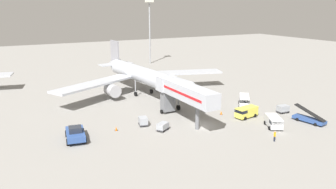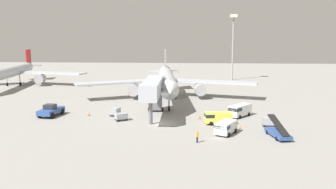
{
  "view_description": "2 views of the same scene",
  "coord_description": "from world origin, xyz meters",
  "views": [
    {
      "loc": [
        -31.64,
        -46.92,
        20.93
      ],
      "look_at": [
        -0.84,
        12.36,
        3.01
      ],
      "focal_mm": 35.55,
      "sensor_mm": 36.0,
      "label": 1
    },
    {
      "loc": [
        5.39,
        -59.12,
        14.83
      ],
      "look_at": [
        -0.16,
        16.53,
        2.45
      ],
      "focal_mm": 36.93,
      "sensor_mm": 36.0,
      "label": 2
    }
  ],
  "objects": [
    {
      "name": "pushback_tug",
      "position": [
        -21.87,
        4.08,
        1.1
      ],
      "size": [
        3.7,
        6.1,
        2.36
      ],
      "color": "#2D4C8E",
      "rests_on": "ground"
    },
    {
      "name": "service_van_rear_right",
      "position": [
        14.31,
        6.16,
        1.3
      ],
      "size": [
        4.88,
        5.43,
        2.29
      ],
      "color": "white",
      "rests_on": "ground"
    },
    {
      "name": "baggage_cart_mid_center",
      "position": [
        -9.57,
        5.24,
        0.85
      ],
      "size": [
        1.87,
        2.28,
        1.54
      ],
      "color": "#38383D",
      "rests_on": "ground"
    },
    {
      "name": "apron_light_mast",
      "position": [
        19.3,
        65.56,
        16.27
      ],
      "size": [
        2.4,
        2.4,
        23.06
      ],
      "color": "#93969B",
      "rests_on": "ground"
    },
    {
      "name": "baggage_cart_far_right",
      "position": [
        18.35,
        -0.94,
        0.84
      ],
      "size": [
        2.32,
        1.67,
        1.52
      ],
      "color": "#38383D",
      "rests_on": "ground"
    },
    {
      "name": "jet_bridge",
      "position": [
        -2.05,
        4.42,
        5.5
      ],
      "size": [
        3.64,
        17.26,
        7.36
      ],
      "color": "#B2B7C1",
      "rests_on": "ground"
    },
    {
      "name": "belt_loader_truck",
      "position": [
        18.3,
        -7.4,
        0.75
      ],
      "size": [
        3.05,
        6.15,
        2.94
      ],
      "color": "#2D4C8E",
      "rests_on": "ground"
    },
    {
      "name": "safety_cone_alpha",
      "position": [
        13.28,
        -2.63,
        0.26
      ],
      "size": [
        0.34,
        0.34,
        0.52
      ],
      "color": "black",
      "rests_on": "ground"
    },
    {
      "name": "safety_cone_bravo",
      "position": [
        6.68,
        3.89,
        0.36
      ],
      "size": [
        0.48,
        0.48,
        0.73
      ],
      "color": "black",
      "rests_on": "ground"
    },
    {
      "name": "service_van_outer_right",
      "position": [
        10.53,
        -6.33,
        1.13
      ],
      "size": [
        3.95,
        4.97,
        1.97
      ],
      "color": "silver",
      "rests_on": "ground"
    },
    {
      "name": "service_van_near_left",
      "position": [
        9.71,
        0.11,
        1.19
      ],
      "size": [
        4.88,
        2.73,
        2.08
      ],
      "color": "#E5DB4C",
      "rests_on": "ground"
    },
    {
      "name": "ground_crew_worker_foreground",
      "position": [
        6.07,
        -11.08,
        0.94
      ],
      "size": [
        0.47,
        0.47,
        1.78
      ],
      "color": "#1E2333",
      "rests_on": "ground"
    },
    {
      "name": "airplane_background",
      "position": [
        -50.8,
        44.24,
        4.44
      ],
      "size": [
        45.37,
        44.1,
        10.88
      ],
      "color": "#B7BCC6",
      "rests_on": "ground"
    },
    {
      "name": "safety_cone_charlie",
      "position": [
        -14.73,
        5.05,
        0.34
      ],
      "size": [
        0.45,
        0.45,
        0.69
      ],
      "color": "black",
      "rests_on": "ground"
    },
    {
      "name": "airplane_at_gate",
      "position": [
        -1.0,
        24.42,
        4.68
      ],
      "size": [
        44.91,
        42.34,
        11.74
      ],
      "color": "#B7BCC6",
      "rests_on": "ground"
    },
    {
      "name": "ground_plane",
      "position": [
        0.0,
        0.0,
        0.0
      ],
      "size": [
        300.0,
        300.0,
        0.0
      ],
      "primitive_type": "plane",
      "color": "gray"
    },
    {
      "name": "baggage_cart_mid_left",
      "position": [
        -7.58,
        1.36,
        0.77
      ],
      "size": [
        2.52,
        2.26,
        1.38
      ],
      "color": "#38383D",
      "rests_on": "ground"
    }
  ]
}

